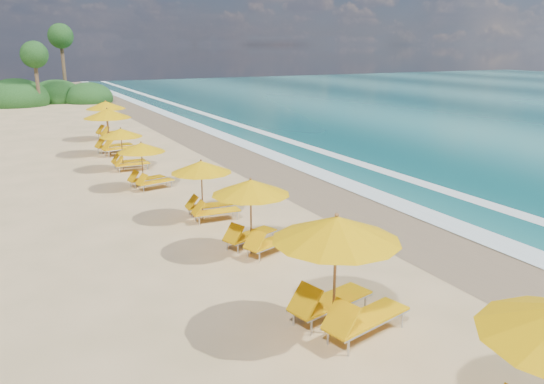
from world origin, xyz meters
TOP-DOWN VIEW (x-y plane):
  - ground at (0.00, 0.00)m, footprint 160.00×160.00m
  - wet_sand at (4.00, 0.00)m, footprint 4.00×160.00m
  - surf_foam at (6.70, 0.00)m, footprint 4.00×160.00m
  - station_3 at (-1.80, -6.77)m, footprint 3.29×3.17m
  - station_4 at (-1.46, -1.82)m, footprint 2.93×2.88m
  - station_5 at (-1.62, 1.83)m, footprint 2.37×2.20m
  - station_6 at (-2.48, 6.90)m, footprint 2.49×2.40m
  - station_7 at (-2.48, 10.87)m, footprint 2.26×2.08m
  - station_8 at (-2.28, 15.04)m, footprint 3.17×3.03m
  - station_9 at (-1.45, 20.16)m, footprint 2.96×2.80m

SIDE VIEW (x-z plane):
  - ground at x=0.00m, z-range 0.00..0.00m
  - wet_sand at x=4.00m, z-range 0.00..0.01m
  - surf_foam at x=6.70m, z-range 0.02..0.03m
  - station_6 at x=-2.48m, z-range 0.12..2.16m
  - station_7 at x=-2.48m, z-range 0.13..2.22m
  - station_5 at x=-1.62m, z-range 0.13..2.26m
  - station_4 at x=-1.46m, z-range 0.14..2.43m
  - station_9 at x=-1.45m, z-range 0.15..2.68m
  - station_8 at x=-2.28m, z-range 0.16..2.78m
  - station_3 at x=-1.80m, z-range 0.16..2.84m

